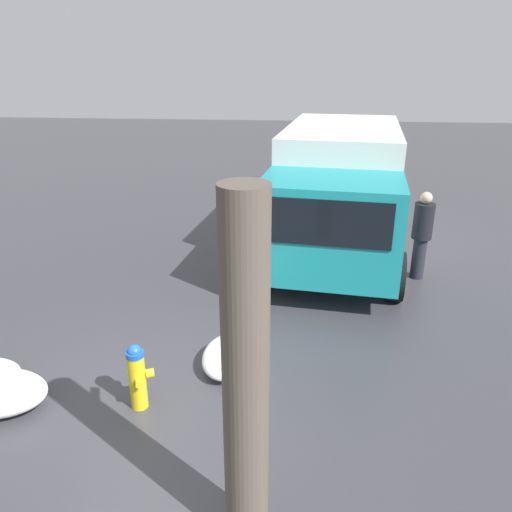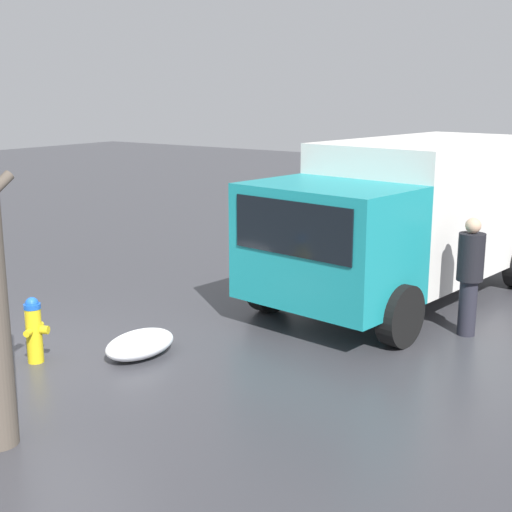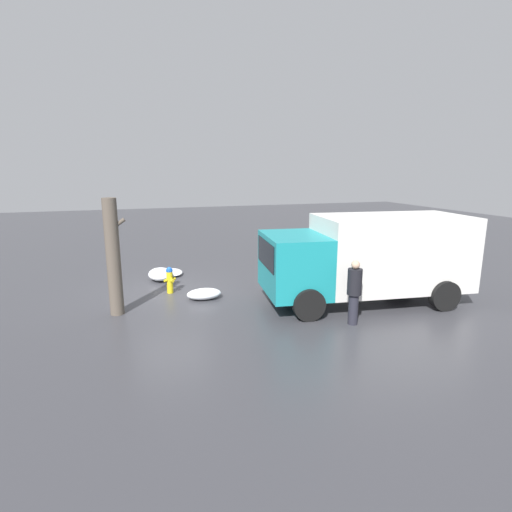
% 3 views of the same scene
% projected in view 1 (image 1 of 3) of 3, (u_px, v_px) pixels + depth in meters
% --- Properties ---
extents(ground_plane, '(60.00, 60.00, 0.00)m').
position_uv_depth(ground_plane, '(140.00, 406.00, 6.34)').
color(ground_plane, '#38383D').
extents(fire_hydrant, '(0.41, 0.34, 0.90)m').
position_uv_depth(fire_hydrant, '(137.00, 376.00, 6.17)').
color(fire_hydrant, yellow).
rests_on(fire_hydrant, ground_plane).
extents(tree_trunk, '(0.59, 0.39, 3.33)m').
position_uv_depth(tree_trunk, '(246.00, 383.00, 4.05)').
color(tree_trunk, brown).
rests_on(tree_trunk, ground_plane).
extents(delivery_truck, '(6.50, 3.30, 2.69)m').
position_uv_depth(delivery_truck, '(339.00, 186.00, 10.92)').
color(delivery_truck, teal).
rests_on(delivery_truck, ground_plane).
extents(pedestrian, '(0.38, 0.38, 1.76)m').
position_uv_depth(pedestrian, '(422.00, 232.00, 9.66)').
color(pedestrian, '#23232D').
rests_on(pedestrian, ground_plane).
extents(snow_pile_by_tree, '(1.10, 0.70, 0.33)m').
position_uv_depth(snow_pile_by_tree, '(227.00, 356.00, 7.09)').
color(snow_pile_by_tree, white).
rests_on(snow_pile_by_tree, ground_plane).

